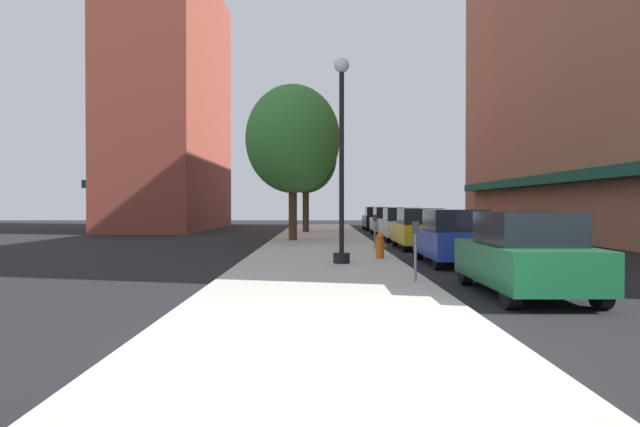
{
  "coord_description": "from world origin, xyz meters",
  "views": [
    {
      "loc": [
        -0.04,
        -7.91,
        1.79
      ],
      "look_at": [
        -0.02,
        16.24,
        1.45
      ],
      "focal_mm": 33.87,
      "sensor_mm": 36.0,
      "label": 1
    }
  ],
  "objects_px": {
    "car_yellow": "(419,229)",
    "car_silver": "(387,221)",
    "parking_meter_far": "(415,243)",
    "car_black": "(376,219)",
    "lamppost": "(341,156)",
    "tree_mid": "(292,139)",
    "car_blue": "(453,238)",
    "fire_hydrant": "(379,246)",
    "car_green": "(524,255)",
    "tree_near": "(305,158)",
    "parking_meter_near": "(374,227)",
    "car_white": "(400,225)"
  },
  "relations": [
    {
      "from": "tree_near",
      "to": "car_black",
      "type": "bearing_deg",
      "value": 47.89
    },
    {
      "from": "lamppost",
      "to": "car_silver",
      "type": "relative_size",
      "value": 1.37
    },
    {
      "from": "parking_meter_far",
      "to": "parking_meter_near",
      "type": "bearing_deg",
      "value": 90.0
    },
    {
      "from": "parking_meter_far",
      "to": "car_silver",
      "type": "distance_m",
      "value": 22.87
    },
    {
      "from": "car_green",
      "to": "car_black",
      "type": "xyz_separation_m",
      "value": [
        0.0,
        31.18,
        0.0
      ]
    },
    {
      "from": "parking_meter_far",
      "to": "tree_near",
      "type": "height_order",
      "value": "tree_near"
    },
    {
      "from": "lamppost",
      "to": "tree_mid",
      "type": "xyz_separation_m",
      "value": [
        -1.92,
        11.49,
        1.73
      ]
    },
    {
      "from": "parking_meter_near",
      "to": "car_silver",
      "type": "xyz_separation_m",
      "value": [
        1.95,
        12.95,
        -0.14
      ]
    },
    {
      "from": "tree_near",
      "to": "car_green",
      "type": "relative_size",
      "value": 1.6
    },
    {
      "from": "car_green",
      "to": "car_white",
      "type": "distance_m",
      "value": 18.39
    },
    {
      "from": "car_silver",
      "to": "car_black",
      "type": "height_order",
      "value": "same"
    },
    {
      "from": "car_yellow",
      "to": "car_silver",
      "type": "xyz_separation_m",
      "value": [
        0.0,
        11.43,
        0.0
      ]
    },
    {
      "from": "car_black",
      "to": "car_white",
      "type": "bearing_deg",
      "value": -90.89
    },
    {
      "from": "car_silver",
      "to": "car_yellow",
      "type": "bearing_deg",
      "value": -89.68
    },
    {
      "from": "lamppost",
      "to": "parking_meter_near",
      "type": "xyz_separation_m",
      "value": [
        1.48,
        5.74,
        -2.25
      ]
    },
    {
      "from": "parking_meter_far",
      "to": "car_blue",
      "type": "bearing_deg",
      "value": 68.68
    },
    {
      "from": "lamppost",
      "to": "fire_hydrant",
      "type": "bearing_deg",
      "value": 51.75
    },
    {
      "from": "tree_near",
      "to": "tree_mid",
      "type": "bearing_deg",
      "value": -92.66
    },
    {
      "from": "parking_meter_far",
      "to": "tree_near",
      "type": "relative_size",
      "value": 0.19
    },
    {
      "from": "lamppost",
      "to": "car_blue",
      "type": "height_order",
      "value": "lamppost"
    },
    {
      "from": "fire_hydrant",
      "to": "car_green",
      "type": "xyz_separation_m",
      "value": [
        2.16,
        -7.02,
        0.29
      ]
    },
    {
      "from": "parking_meter_far",
      "to": "tree_mid",
      "type": "bearing_deg",
      "value": 102.29
    },
    {
      "from": "car_yellow",
      "to": "car_green",
      "type": "bearing_deg",
      "value": -91.44
    },
    {
      "from": "lamppost",
      "to": "tree_near",
      "type": "relative_size",
      "value": 0.86
    },
    {
      "from": "fire_hydrant",
      "to": "car_yellow",
      "type": "relative_size",
      "value": 0.18
    },
    {
      "from": "car_yellow",
      "to": "car_black",
      "type": "bearing_deg",
      "value": 88.56
    },
    {
      "from": "tree_near",
      "to": "car_white",
      "type": "height_order",
      "value": "tree_near"
    },
    {
      "from": "lamppost",
      "to": "parking_meter_near",
      "type": "bearing_deg",
      "value": 75.58
    },
    {
      "from": "lamppost",
      "to": "parking_meter_near",
      "type": "height_order",
      "value": "lamppost"
    },
    {
      "from": "tree_near",
      "to": "car_silver",
      "type": "bearing_deg",
      "value": -18.13
    },
    {
      "from": "tree_near",
      "to": "car_green",
      "type": "xyz_separation_m",
      "value": [
        4.93,
        -25.72,
        -3.93
      ]
    },
    {
      "from": "car_yellow",
      "to": "car_blue",
      "type": "bearing_deg",
      "value": -91.44
    },
    {
      "from": "lamppost",
      "to": "car_black",
      "type": "xyz_separation_m",
      "value": [
        3.43,
        25.76,
        -2.39
      ]
    },
    {
      "from": "parking_meter_far",
      "to": "car_green",
      "type": "distance_m",
      "value": 2.36
    },
    {
      "from": "lamppost",
      "to": "car_black",
      "type": "relative_size",
      "value": 1.37
    },
    {
      "from": "fire_hydrant",
      "to": "car_blue",
      "type": "xyz_separation_m",
      "value": [
        2.16,
        -0.7,
        0.29
      ]
    },
    {
      "from": "tree_near",
      "to": "car_black",
      "type": "height_order",
      "value": "tree_near"
    },
    {
      "from": "tree_mid",
      "to": "car_black",
      "type": "height_order",
      "value": "tree_mid"
    },
    {
      "from": "tree_mid",
      "to": "car_yellow",
      "type": "relative_size",
      "value": 1.73
    },
    {
      "from": "car_green",
      "to": "tree_mid",
      "type": "bearing_deg",
      "value": 109.68
    },
    {
      "from": "tree_near",
      "to": "car_yellow",
      "type": "xyz_separation_m",
      "value": [
        4.93,
        -13.05,
        -3.93
      ]
    },
    {
      "from": "tree_mid",
      "to": "car_blue",
      "type": "xyz_separation_m",
      "value": [
        5.34,
        -10.58,
        -4.13
      ]
    },
    {
      "from": "fire_hydrant",
      "to": "tree_mid",
      "type": "bearing_deg",
      "value": 107.85
    },
    {
      "from": "fire_hydrant",
      "to": "tree_near",
      "type": "height_order",
      "value": "tree_near"
    },
    {
      "from": "car_green",
      "to": "car_yellow",
      "type": "bearing_deg",
      "value": 92.14
    },
    {
      "from": "car_yellow",
      "to": "car_silver",
      "type": "bearing_deg",
      "value": 88.56
    },
    {
      "from": "tree_mid",
      "to": "car_silver",
      "type": "xyz_separation_m",
      "value": [
        5.34,
        7.2,
        -4.13
      ]
    },
    {
      "from": "tree_mid",
      "to": "car_yellow",
      "type": "height_order",
      "value": "tree_mid"
    },
    {
      "from": "lamppost",
      "to": "car_yellow",
      "type": "bearing_deg",
      "value": 64.73
    },
    {
      "from": "car_green",
      "to": "fire_hydrant",
      "type": "bearing_deg",
      "value": 109.25
    }
  ]
}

